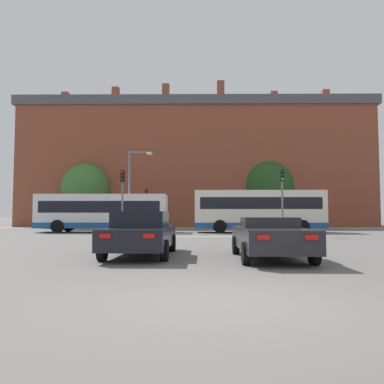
% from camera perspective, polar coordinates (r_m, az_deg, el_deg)
% --- Properties ---
extents(ground_plane, '(400.00, 400.00, 0.00)m').
position_cam_1_polar(ground_plane, '(6.15, 4.22, -16.35)').
color(ground_plane, '#605E5B').
extents(stop_line_strip, '(8.31, 0.30, 0.01)m').
position_cam_1_polar(stop_line_strip, '(23.98, 1.45, -6.78)').
color(stop_line_strip, silver).
rests_on(stop_line_strip, ground_plane).
extents(far_pavement, '(69.23, 2.50, 0.01)m').
position_cam_1_polar(far_pavement, '(39.38, 1.09, -5.50)').
color(far_pavement, gray).
rests_on(far_pavement, ground_plane).
extents(brick_civic_building, '(42.77, 11.56, 17.99)m').
position_cam_1_polar(brick_civic_building, '(48.52, 0.57, 3.98)').
color(brick_civic_building, brown).
rests_on(brick_civic_building, ground_plane).
extents(car_saloon_left, '(2.13, 4.95, 1.48)m').
position_cam_1_polar(car_saloon_left, '(12.79, -7.70, -6.21)').
color(car_saloon_left, black).
rests_on(car_saloon_left, ground_plane).
extents(car_roadster_right, '(2.10, 4.67, 1.29)m').
position_cam_1_polar(car_roadster_right, '(12.00, 11.79, -6.73)').
color(car_roadster_right, '#232328').
rests_on(car_roadster_right, ground_plane).
extents(bus_crossing_lead, '(10.08, 2.69, 3.27)m').
position_cam_1_polar(bus_crossing_lead, '(29.97, 10.10, -2.72)').
color(bus_crossing_lead, silver).
rests_on(bus_crossing_lead, ground_plane).
extents(bus_crossing_trailing, '(10.20, 2.77, 3.00)m').
position_cam_1_polar(bus_crossing_trailing, '(30.77, -13.43, -2.98)').
color(bus_crossing_trailing, silver).
rests_on(bus_crossing_trailing, ground_plane).
extents(traffic_light_near_left, '(0.26, 0.31, 4.34)m').
position_cam_1_polar(traffic_light_near_left, '(24.94, -10.55, 0.08)').
color(traffic_light_near_left, slate).
rests_on(traffic_light_near_left, ground_plane).
extents(traffic_light_far_left, '(0.26, 0.31, 4.08)m').
position_cam_1_polar(traffic_light_far_left, '(38.89, -6.98, -1.46)').
color(traffic_light_far_left, slate).
rests_on(traffic_light_far_left, ground_plane).
extents(traffic_light_near_right, '(0.26, 0.31, 4.41)m').
position_cam_1_polar(traffic_light_near_right, '(25.54, 13.60, 0.14)').
color(traffic_light_near_right, slate).
rests_on(traffic_light_near_right, ground_plane).
extents(street_lamp_junction, '(1.94, 0.36, 6.57)m').
position_cam_1_polar(street_lamp_junction, '(30.40, -8.92, 1.58)').
color(street_lamp_junction, slate).
rests_on(street_lamp_junction, ground_plane).
extents(pedestrian_waiting, '(0.42, 0.45, 1.78)m').
position_cam_1_polar(pedestrian_waiting, '(40.39, 12.84, -3.88)').
color(pedestrian_waiting, '#333851').
rests_on(pedestrian_waiting, ground_plane).
extents(pedestrian_walking_east, '(0.46, 0.39, 1.76)m').
position_cam_1_polar(pedestrian_walking_east, '(39.62, -5.76, -3.98)').
color(pedestrian_walking_east, black).
rests_on(pedestrian_walking_east, ground_plane).
extents(tree_by_building, '(5.37, 5.37, 7.28)m').
position_cam_1_polar(tree_by_building, '(44.29, -15.90, 0.61)').
color(tree_by_building, '#4C3823').
rests_on(tree_by_building, ground_plane).
extents(tree_kerbside, '(6.28, 6.28, 7.99)m').
position_cam_1_polar(tree_kerbside, '(45.00, 11.42, 0.78)').
color(tree_kerbside, '#4C3823').
rests_on(tree_kerbside, ground_plane).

